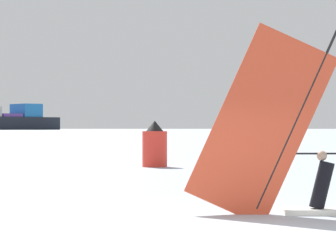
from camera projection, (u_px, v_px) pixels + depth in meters
The scene contains 3 objects.
ground_plane at pixel (265, 231), 13.90m from camera, with size 4000.00×4000.00×0.00m, color #9EA8B2.
windsurfer at pixel (293, 158), 16.59m from camera, with size 4.51×0.91×4.50m.
channel_buoy at pixel (155, 146), 36.53m from camera, with size 1.17×1.17×2.18m.
Camera 1 is at (-0.46, -14.00, 1.86)m, focal length 82.91 mm.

